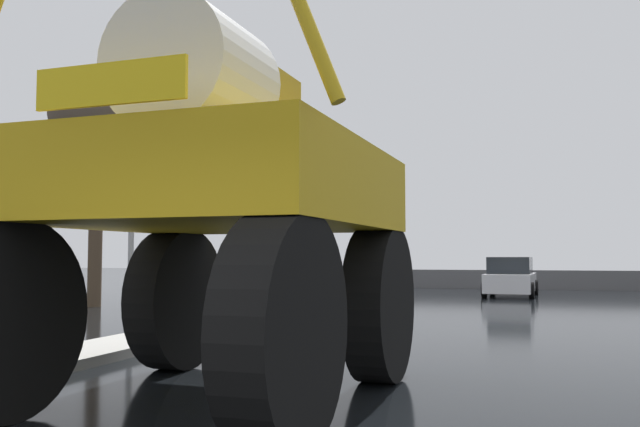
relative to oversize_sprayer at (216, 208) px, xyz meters
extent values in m
plane|color=black|center=(0.71, 13.75, -2.06)|extent=(120.00, 120.00, 0.00)
cylinder|color=black|center=(-1.38, 1.66, -1.12)|extent=(0.54, 1.91, 1.89)
cylinder|color=black|center=(1.49, 1.56, -1.12)|extent=(0.54, 1.91, 1.89)
cylinder|color=black|center=(-1.49, -1.47, -1.12)|extent=(0.54, 1.91, 1.89)
cylinder|color=black|center=(1.38, -1.57, -1.12)|extent=(0.54, 1.91, 1.89)
cube|color=gold|center=(0.00, 0.05, 0.22)|extent=(3.51, 3.95, 0.87)
cube|color=#A98611|center=(0.02, 0.44, 1.12)|extent=(1.25, 1.23, 0.93)
cylinder|color=silver|center=(-0.02, -0.50, 1.34)|extent=(1.42, 1.40, 1.37)
cube|color=yellow|center=(-0.07, -1.90, 0.90)|extent=(1.47, 0.09, 0.36)
cube|color=silver|center=(2.61, 20.78, -1.54)|extent=(1.96, 4.20, 0.70)
cube|color=#23282D|center=(2.60, 20.63, -0.87)|extent=(1.69, 2.19, 0.64)
cylinder|color=black|center=(1.84, 22.18, -1.76)|extent=(0.22, 0.61, 0.60)
cylinder|color=black|center=(3.54, 22.07, -1.76)|extent=(0.22, 0.61, 0.60)
cylinder|color=black|center=(1.67, 19.48, -1.76)|extent=(0.22, 0.61, 0.60)
cylinder|color=black|center=(3.37, 19.38, -1.76)|extent=(0.22, 0.61, 0.60)
cylinder|color=gray|center=(-4.15, 4.84, -0.38)|extent=(0.11, 0.11, 3.36)
cube|color=black|center=(-4.15, 5.06, 0.78)|extent=(0.24, 0.32, 0.84)
sphere|color=red|center=(-4.15, 5.25, 1.05)|extent=(0.17, 0.17, 0.17)
sphere|color=#3C2403|center=(-4.15, 5.25, 0.78)|extent=(0.17, 0.17, 0.17)
sphere|color=black|center=(-4.15, 5.25, 0.51)|extent=(0.17, 0.17, 0.17)
cylinder|color=#473828|center=(-9.55, 11.30, 0.42)|extent=(0.42, 0.42, 4.96)
ellipsoid|color=brown|center=(-9.55, 11.30, 3.94)|extent=(2.99, 2.99, 2.54)
cube|color=#59595B|center=(0.71, 26.70, -1.61)|extent=(29.68, 0.24, 0.90)
camera|label=1|loc=(3.24, -6.70, -0.54)|focal=38.00mm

